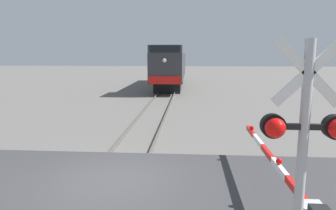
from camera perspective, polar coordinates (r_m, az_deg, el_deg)
ground_plane at (r=8.75m, az=-10.40°, el=-14.63°), size 160.00×160.00×0.00m
rail_track_left at (r=8.92m, az=-15.02°, el=-13.80°), size 0.08×80.00×0.15m
rail_track_right at (r=8.58m, az=-5.62°, el=-14.49°), size 0.08×80.00×0.15m
road_surface at (r=8.72m, az=-10.42°, el=-14.13°), size 36.00×4.68×0.17m
locomotive at (r=32.83m, az=0.51°, el=7.15°), size 2.84×16.24×4.26m
crossing_signal at (r=4.68m, az=23.91°, el=-6.60°), size 1.18×0.33×3.79m
crossing_gate at (r=6.50m, az=22.37°, el=-16.30°), size 0.36×6.11×1.29m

